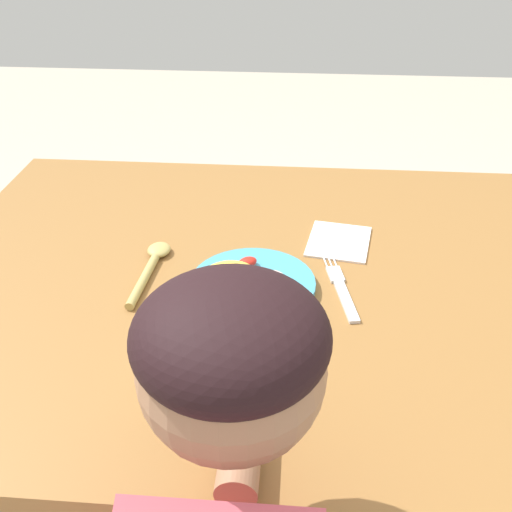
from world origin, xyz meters
name	(u,v)px	position (x,y,z in m)	size (l,w,h in m)	color
dining_table	(297,319)	(0.00, 0.00, 0.65)	(1.33, 0.93, 0.75)	brown
plate	(247,283)	(-0.09, -0.05, 0.76)	(0.21, 0.21, 0.05)	teal
fork	(341,289)	(0.07, -0.04, 0.75)	(0.06, 0.19, 0.01)	silver
spoon	(151,264)	(-0.26, 0.00, 0.75)	(0.05, 0.20, 0.02)	tan
drinking_cup	(199,368)	(-0.13, -0.30, 0.80)	(0.07, 0.07, 0.11)	silver
napkin	(339,241)	(0.07, 0.12, 0.75)	(0.11, 0.13, 0.00)	white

